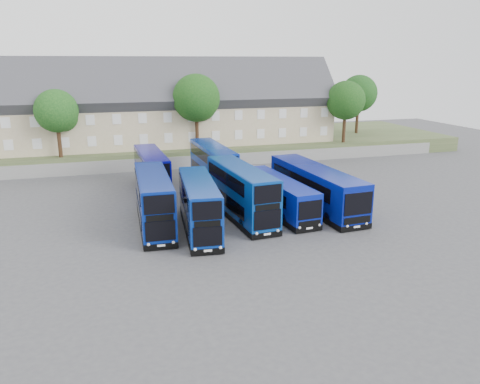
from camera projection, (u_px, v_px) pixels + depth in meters
The scene contains 15 objects.
ground at pixel (240, 237), 34.81m from camera, with size 120.00×120.00×0.00m, color #444449.
retaining_wall at pixel (184, 162), 56.77m from camera, with size 70.00×0.40×1.50m, color slate.
earth_bank at pixel (172, 146), 65.94m from camera, with size 80.00×20.00×2.00m, color #43522E.
terrace_row at pixel (151, 110), 59.91m from camera, with size 48.00×10.40×11.20m.
dd_front_left at pixel (154, 202), 36.45m from camera, with size 2.74×10.50×4.14m.
dd_front_mid at pixel (199, 207), 35.46m from camera, with size 3.18×10.14×3.97m.
dd_front_right at pixel (241, 193), 38.53m from camera, with size 3.31×10.89×4.27m.
dd_rear_left at pixel (152, 172), 46.39m from camera, with size 2.66×10.05×3.96m.
dd_rear_right at pixel (213, 166), 48.69m from camera, with size 2.84×10.61×4.18m.
coach_east_a at pixel (279, 196), 39.98m from camera, with size 3.20×11.05×2.98m.
coach_east_b at pixel (315, 188), 41.26m from camera, with size 3.64×13.32×3.60m.
tree_west at pixel (58, 113), 52.31m from camera, with size 4.80×4.80×7.65m.
tree_mid at pixel (197, 100), 56.85m from camera, with size 5.76×5.76×9.18m.
tree_east at pixel (346, 102), 62.02m from camera, with size 5.12×5.12×8.16m.
tree_far at pixel (359, 95), 70.03m from camera, with size 5.44×5.44×8.67m.
Camera 1 is at (-9.21, -31.29, 12.60)m, focal length 35.00 mm.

